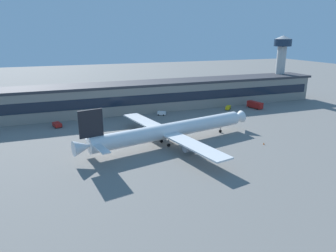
{
  "coord_description": "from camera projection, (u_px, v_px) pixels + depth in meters",
  "views": [
    {
      "loc": [
        -36.54,
        -91.64,
        36.01
      ],
      "look_at": [
        -0.53,
        5.16,
        5.0
      ],
      "focal_mm": 32.79,
      "sensor_mm": 36.0,
      "label": 1
    }
  ],
  "objects": [
    {
      "name": "ground_plane",
      "position": [
        175.0,
        144.0,
        104.81
      ],
      "size": [
        600.0,
        600.0,
        0.0
      ],
      "primitive_type": "plane",
      "color": "slate"
    },
    {
      "name": "terminal_building",
      "position": [
        136.0,
        97.0,
        149.2
      ],
      "size": [
        199.95,
        17.36,
        13.62
      ],
      "color": "gray",
      "rests_on": "ground_plane"
    },
    {
      "name": "airliner",
      "position": [
        170.0,
        130.0,
        103.84
      ],
      "size": [
        65.88,
        57.24,
        15.46
      ],
      "color": "white",
      "rests_on": "ground_plane"
    },
    {
      "name": "control_tower",
      "position": [
        281.0,
        60.0,
        177.33
      ],
      "size": [
        9.81,
        9.81,
        35.35
      ],
      "color": "#B7B7B2",
      "rests_on": "ground_plane"
    },
    {
      "name": "pushback_tractor",
      "position": [
        57.0,
        125.0,
        123.46
      ],
      "size": [
        3.77,
        5.32,
        1.75
      ],
      "color": "red",
      "rests_on": "ground_plane"
    },
    {
      "name": "fuel_truck",
      "position": [
        255.0,
        105.0,
        154.73
      ],
      "size": [
        4.53,
        8.8,
        3.35
      ],
      "color": "red",
      "rests_on": "ground_plane"
    },
    {
      "name": "follow_me_car",
      "position": [
        228.0,
        107.0,
        152.11
      ],
      "size": [
        4.38,
        4.53,
        1.85
      ],
      "color": "yellow",
      "rests_on": "ground_plane"
    },
    {
      "name": "baggage_tug",
      "position": [
        162.0,
        113.0,
        141.38
      ],
      "size": [
        4.05,
        3.83,
        1.85
      ],
      "color": "white",
      "rests_on": "ground_plane"
    },
    {
      "name": "traffic_cone_0",
      "position": [
        264.0,
        144.0,
        104.18
      ],
      "size": [
        0.52,
        0.52,
        0.66
      ],
      "primitive_type": "cone",
      "color": "#F2590C",
      "rests_on": "ground_plane"
    }
  ]
}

